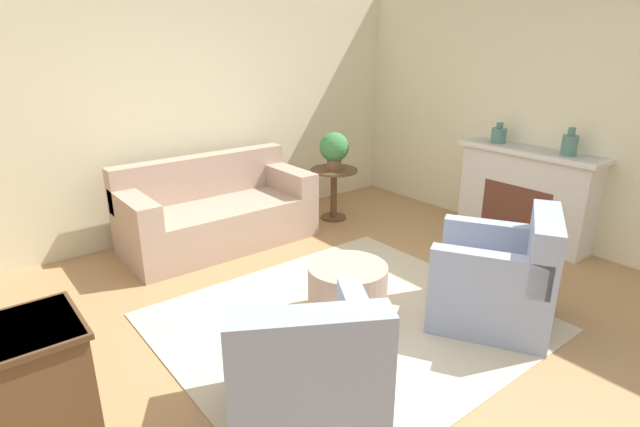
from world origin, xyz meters
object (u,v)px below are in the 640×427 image
at_px(vase_mantel_near, 499,135).
at_px(armchair_left, 304,377).
at_px(side_table, 334,185).
at_px(armchair_right, 499,281).
at_px(potted_plant_on_side_table, 334,148).
at_px(ottoman_table, 347,284).
at_px(couch, 217,214).
at_px(vase_mantel_far, 570,144).

bearing_deg(vase_mantel_near, armchair_left, -161.31).
bearing_deg(side_table, armchair_right, -101.19).
xyz_separation_m(armchair_right, potted_plant_on_side_table, (0.53, 2.67, 0.54)).
relative_size(armchair_left, potted_plant_on_side_table, 2.58).
distance_m(side_table, potted_plant_on_side_table, 0.46).
relative_size(armchair_left, ottoman_table, 1.81).
relative_size(couch, ottoman_table, 3.15).
xyz_separation_m(armchair_left, side_table, (2.44, 2.67, 0.09)).
height_order(side_table, vase_mantel_far, vase_mantel_far).
distance_m(armchair_right, side_table, 2.72).
bearing_deg(vase_mantel_near, ottoman_table, -170.50).
bearing_deg(vase_mantel_near, potted_plant_on_side_table, 130.43).
xyz_separation_m(armchair_right, side_table, (0.53, 2.67, 0.09)).
xyz_separation_m(side_table, vase_mantel_far, (1.22, -2.24, 0.71)).
bearing_deg(vase_mantel_far, vase_mantel_near, 90.00).
bearing_deg(vase_mantel_far, side_table, 118.62).
bearing_deg(ottoman_table, armchair_left, -142.18).
bearing_deg(armchair_left, potted_plant_on_side_table, 47.57).
relative_size(vase_mantel_far, potted_plant_on_side_table, 0.62).
bearing_deg(couch, vase_mantel_near, -30.55).
height_order(vase_mantel_near, potted_plant_on_side_table, vase_mantel_near).
distance_m(armchair_left, potted_plant_on_side_table, 3.66).
height_order(vase_mantel_far, potted_plant_on_side_table, vase_mantel_far).
xyz_separation_m(armchair_left, vase_mantel_near, (3.66, 1.24, 0.78)).
relative_size(couch, armchair_right, 1.74).
distance_m(couch, side_table, 1.53).
relative_size(couch, vase_mantel_near, 8.80).
height_order(ottoman_table, potted_plant_on_side_table, potted_plant_on_side_table).
height_order(ottoman_table, vase_mantel_far, vase_mantel_far).
height_order(armchair_left, armchair_right, same).
xyz_separation_m(ottoman_table, side_table, (1.41, 1.87, 0.16)).
xyz_separation_m(armchair_right, ottoman_table, (-0.89, 0.80, -0.07)).
relative_size(armchair_right, side_table, 1.82).
bearing_deg(couch, potted_plant_on_side_table, -6.87).
xyz_separation_m(armchair_right, vase_mantel_near, (1.75, 1.24, 0.78)).
distance_m(armchair_left, side_table, 3.62).
bearing_deg(couch, armchair_right, -70.92).
bearing_deg(ottoman_table, potted_plant_on_side_table, 52.96).
xyz_separation_m(armchair_left, vase_mantel_far, (3.66, 0.43, 0.80)).
height_order(couch, armchair_left, couch).
relative_size(couch, vase_mantel_far, 7.18).
bearing_deg(armchair_left, vase_mantel_far, 6.77).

